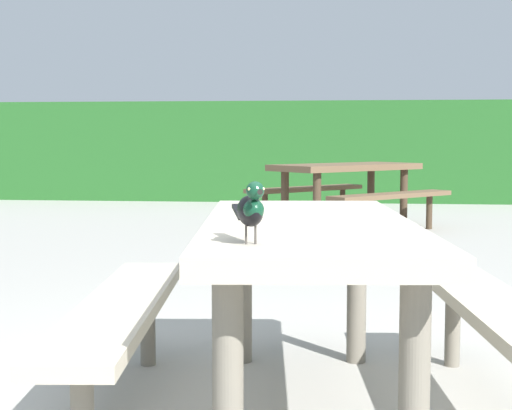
# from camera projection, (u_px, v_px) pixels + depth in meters

# --- Properties ---
(hedge_wall) EXTENTS (28.00, 1.35, 1.63)m
(hedge_wall) POSITION_uv_depth(u_px,v_px,m) (338.00, 151.00, 13.01)
(hedge_wall) COLOR #235B23
(hedge_wall) RESTS_ON ground
(picnic_table_foreground) EXTENTS (1.84, 1.87, 0.74)m
(picnic_table_foreground) POSITION_uv_depth(u_px,v_px,m) (308.00, 270.00, 2.90)
(picnic_table_foreground) COLOR #B2A893
(picnic_table_foreground) RESTS_ON ground
(bird_grackle) EXTENTS (0.14, 0.28, 0.18)m
(bird_grackle) POSITION_uv_depth(u_px,v_px,m) (251.00, 209.00, 2.24)
(bird_grackle) COLOR black
(bird_grackle) RESTS_ON picnic_table_foreground
(picnic_table_mid_left) EXTENTS (2.40, 2.40, 0.74)m
(picnic_table_mid_left) POSITION_uv_depth(u_px,v_px,m) (346.00, 180.00, 9.01)
(picnic_table_mid_left) COLOR brown
(picnic_table_mid_left) RESTS_ON ground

